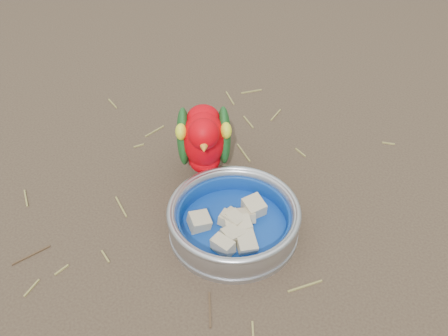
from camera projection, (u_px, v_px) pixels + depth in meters
The scene contains 6 objects.
ground at pixel (219, 212), 0.97m from camera, with size 60.00×60.00×0.00m, color #443427.
food_bowl at pixel (234, 229), 0.93m from camera, with size 0.24×0.24×0.02m, color #B2B2BA.
bowl_wall at pixel (234, 218), 0.91m from camera, with size 0.24×0.24×0.04m, color #B2B2BA, non-canonical shape.
fruit_wedges at pixel (234, 220), 0.91m from camera, with size 0.14×0.14×0.03m, color #C2B08C, non-canonical shape.
lory_parrot at pixel (204, 145), 0.98m from camera, with size 0.11×0.22×0.18m, color #D20009, non-canonical shape.
ground_debris at pixel (232, 209), 0.97m from camera, with size 0.90×0.80×0.01m, color olive, non-canonical shape.
Camera 1 is at (0.38, -0.56, 0.70)m, focal length 40.00 mm.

